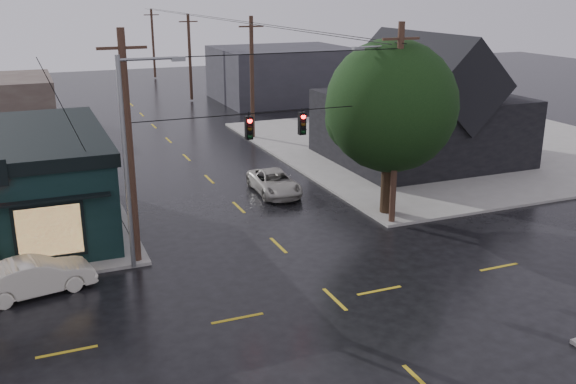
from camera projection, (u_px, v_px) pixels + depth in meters
name	position (u px, v px, depth m)	size (l,w,h in m)	color
ground_plane	(335.00, 299.00, 25.09)	(160.00, 160.00, 0.00)	black
sidewalk_ne	(450.00, 144.00, 49.97)	(28.00, 28.00, 0.15)	gray
ne_building	(421.00, 97.00, 44.18)	(12.60, 11.60, 8.75)	black
corner_tree	(391.00, 106.00, 32.82)	(6.84, 6.84, 9.16)	black
utility_pole_nw	(138.00, 263.00, 28.45)	(2.00, 0.32, 10.15)	#342317
utility_pole_ne	(391.00, 224.00, 33.18)	(2.00, 0.32, 10.15)	#342317
utility_pole_far_a	(253.00, 138.00, 52.13)	(2.00, 0.32, 9.65)	#342317
utility_pole_far_b	(192.00, 101.00, 69.75)	(2.00, 0.32, 9.15)	#342317
utility_pole_far_c	(155.00, 78.00, 87.37)	(2.00, 0.32, 9.15)	#342317
span_signal_assembly	(276.00, 125.00, 29.13)	(13.00, 0.48, 1.23)	black
streetlight_nw	(134.00, 270.00, 27.73)	(5.40, 0.30, 9.15)	gray
streetlight_ne	(393.00, 218.00, 33.98)	(5.40, 0.30, 9.15)	gray
bg_building_east	(283.00, 74.00, 69.72)	(14.00, 12.00, 5.60)	#2C2C31
sedan_cream	(36.00, 277.00, 25.36)	(1.56, 4.48, 1.48)	beige
suv_silver	(274.00, 182.00, 37.92)	(2.23, 4.84, 1.35)	#A9A49C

